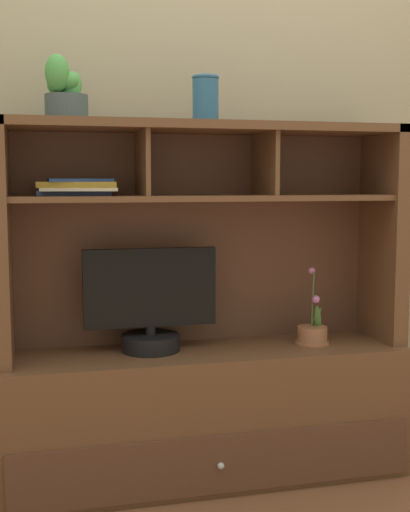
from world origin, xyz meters
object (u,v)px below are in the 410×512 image
object	(u,v)px
tv_monitor	(150,308)
potted_orchid	(312,333)
media_console	(205,371)
ceramic_vase	(206,99)
potted_succulent	(65,94)
magazine_stack_left	(78,188)

from	to	relation	value
tv_monitor	potted_orchid	bearing A→B (deg)	-3.50
media_console	ceramic_vase	bearing A→B (deg)	-90.00
potted_succulent	ceramic_vase	distance (m)	0.48
tv_monitor	magazine_stack_left	distance (m)	0.49
media_console	ceramic_vase	distance (m)	0.98
tv_monitor	potted_orchid	world-z (taller)	tv_monitor
potted_succulent	ceramic_vase	world-z (taller)	potted_succulent
potted_orchid	magazine_stack_left	world-z (taller)	magazine_stack_left
media_console	tv_monitor	world-z (taller)	media_console
potted_succulent	ceramic_vase	xyz separation A→B (m)	(0.48, -0.02, -0.00)
magazine_stack_left	ceramic_vase	distance (m)	0.54
magazine_stack_left	potted_succulent	world-z (taller)	potted_succulent
ceramic_vase	tv_monitor	bearing A→B (deg)	174.39
media_console	magazine_stack_left	world-z (taller)	media_console
tv_monitor	potted_succulent	distance (m)	0.79
magazine_stack_left	potted_succulent	distance (m)	0.31
potted_succulent	ceramic_vase	bearing A→B (deg)	-2.70
potted_orchid	ceramic_vase	world-z (taller)	ceramic_vase
magazine_stack_left	ceramic_vase	world-z (taller)	ceramic_vase
media_console	magazine_stack_left	distance (m)	0.80
potted_orchid	tv_monitor	bearing A→B (deg)	176.50
potted_orchid	potted_succulent	world-z (taller)	potted_succulent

